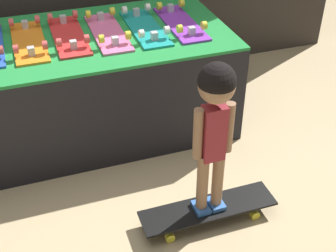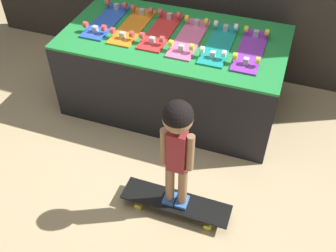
{
  "view_description": "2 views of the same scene",
  "coord_description": "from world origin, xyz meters",
  "px_view_note": "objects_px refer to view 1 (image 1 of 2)",
  "views": [
    {
      "loc": [
        -0.42,
        -2.19,
        1.96
      ],
      "look_at": [
        0.29,
        -0.12,
        0.41
      ],
      "focal_mm": 50.0,
      "sensor_mm": 36.0,
      "label": 1
    },
    {
      "loc": [
        0.88,
        -2.06,
        2.35
      ],
      "look_at": [
        0.2,
        -0.12,
        0.41
      ],
      "focal_mm": 42.0,
      "sensor_mm": 36.0,
      "label": 2
    }
  ],
  "objects_px": {
    "skateboard_teal_on_rack": "(145,26)",
    "skateboard_on_floor": "(208,209)",
    "skateboard_red_on_rack": "(68,34)",
    "skateboard_pink_on_rack": "(108,31)",
    "skateboard_purple_on_rack": "(181,22)",
    "child": "(215,114)",
    "skateboard_orange_on_rack": "(29,40)"
  },
  "relations": [
    {
      "from": "skateboard_teal_on_rack",
      "to": "skateboard_purple_on_rack",
      "type": "distance_m",
      "value": 0.25
    },
    {
      "from": "skateboard_teal_on_rack",
      "to": "skateboard_on_floor",
      "type": "xyz_separation_m",
      "value": [
        0.02,
        -1.1,
        -0.64
      ]
    },
    {
      "from": "skateboard_orange_on_rack",
      "to": "skateboard_on_floor",
      "type": "xyz_separation_m",
      "value": [
        0.77,
        -1.13,
        -0.64
      ]
    },
    {
      "from": "skateboard_teal_on_rack",
      "to": "skateboard_pink_on_rack",
      "type": "bearing_deg",
      "value": 178.28
    },
    {
      "from": "skateboard_teal_on_rack",
      "to": "child",
      "type": "xyz_separation_m",
      "value": [
        0.02,
        -1.1,
        -0.0
      ]
    },
    {
      "from": "skateboard_purple_on_rack",
      "to": "child",
      "type": "xyz_separation_m",
      "value": [
        -0.23,
        -1.09,
        -0.0
      ]
    },
    {
      "from": "skateboard_pink_on_rack",
      "to": "skateboard_on_floor",
      "type": "xyz_separation_m",
      "value": [
        0.27,
        -1.11,
        -0.64
      ]
    },
    {
      "from": "skateboard_red_on_rack",
      "to": "skateboard_pink_on_rack",
      "type": "distance_m",
      "value": 0.25
    },
    {
      "from": "skateboard_orange_on_rack",
      "to": "skateboard_purple_on_rack",
      "type": "height_order",
      "value": "same"
    },
    {
      "from": "skateboard_red_on_rack",
      "to": "skateboard_pink_on_rack",
      "type": "xyz_separation_m",
      "value": [
        0.25,
        -0.03,
        0.0
      ]
    },
    {
      "from": "skateboard_purple_on_rack",
      "to": "skateboard_on_floor",
      "type": "bearing_deg",
      "value": -101.8
    },
    {
      "from": "skateboard_pink_on_rack",
      "to": "child",
      "type": "xyz_separation_m",
      "value": [
        0.27,
        -1.11,
        -0.0
      ]
    },
    {
      "from": "skateboard_orange_on_rack",
      "to": "skateboard_red_on_rack",
      "type": "bearing_deg",
      "value": 1.71
    },
    {
      "from": "skateboard_pink_on_rack",
      "to": "skateboard_teal_on_rack",
      "type": "xyz_separation_m",
      "value": [
        0.25,
        -0.01,
        0.0
      ]
    },
    {
      "from": "skateboard_red_on_rack",
      "to": "skateboard_purple_on_rack",
      "type": "relative_size",
      "value": 1.0
    },
    {
      "from": "skateboard_teal_on_rack",
      "to": "skateboard_purple_on_rack",
      "type": "xyz_separation_m",
      "value": [
        0.25,
        -0.0,
        0.0
      ]
    },
    {
      "from": "skateboard_on_floor",
      "to": "skateboard_teal_on_rack",
      "type": "bearing_deg",
      "value": 91.04
    },
    {
      "from": "skateboard_teal_on_rack",
      "to": "child",
      "type": "distance_m",
      "value": 1.1
    },
    {
      "from": "skateboard_pink_on_rack",
      "to": "skateboard_purple_on_rack",
      "type": "bearing_deg",
      "value": -1.37
    },
    {
      "from": "skateboard_red_on_rack",
      "to": "skateboard_teal_on_rack",
      "type": "height_order",
      "value": "same"
    },
    {
      "from": "skateboard_on_floor",
      "to": "child",
      "type": "relative_size",
      "value": 0.86
    },
    {
      "from": "skateboard_red_on_rack",
      "to": "skateboard_pink_on_rack",
      "type": "bearing_deg",
      "value": -6.98
    },
    {
      "from": "skateboard_pink_on_rack",
      "to": "child",
      "type": "relative_size",
      "value": 0.7
    },
    {
      "from": "skateboard_orange_on_rack",
      "to": "skateboard_pink_on_rack",
      "type": "xyz_separation_m",
      "value": [
        0.5,
        -0.02,
        0.0
      ]
    },
    {
      "from": "skateboard_teal_on_rack",
      "to": "child",
      "type": "bearing_deg",
      "value": -88.96
    },
    {
      "from": "skateboard_red_on_rack",
      "to": "skateboard_on_floor",
      "type": "distance_m",
      "value": 1.4
    },
    {
      "from": "skateboard_pink_on_rack",
      "to": "skateboard_purple_on_rack",
      "type": "relative_size",
      "value": 1.0
    },
    {
      "from": "skateboard_on_floor",
      "to": "child",
      "type": "distance_m",
      "value": 0.64
    },
    {
      "from": "skateboard_purple_on_rack",
      "to": "skateboard_red_on_rack",
      "type": "bearing_deg",
      "value": 176.75
    },
    {
      "from": "skateboard_orange_on_rack",
      "to": "child",
      "type": "height_order",
      "value": "child"
    },
    {
      "from": "skateboard_purple_on_rack",
      "to": "skateboard_on_floor",
      "type": "height_order",
      "value": "skateboard_purple_on_rack"
    },
    {
      "from": "skateboard_orange_on_rack",
      "to": "child",
      "type": "relative_size",
      "value": 0.7
    }
  ]
}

